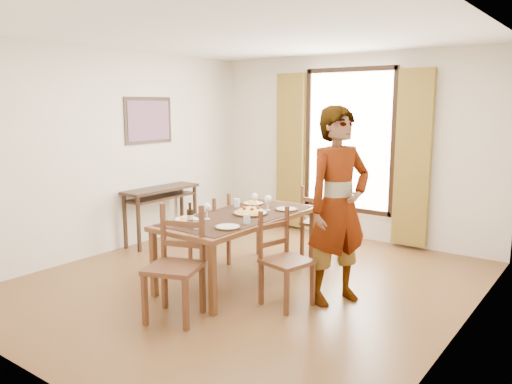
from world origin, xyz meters
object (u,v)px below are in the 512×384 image
Objects in this scene: pasta_platter at (250,210)px; dining_table at (240,220)px; man at (338,206)px; console_table at (161,195)px.

dining_table is at bearing -126.73° from pasta_platter.
console_table is at bearing 105.71° from man.
man is (1.17, 0.10, 0.29)m from dining_table.
dining_table is 4.95× the size of pasta_platter.
console_table is at bearing 162.99° from dining_table.
pasta_platter is (1.98, -0.48, 0.12)m from console_table.
man is (3.07, -0.49, 0.30)m from console_table.
man is at bearing 4.71° from dining_table.
pasta_platter reaches higher than console_table.
man reaches higher than console_table.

